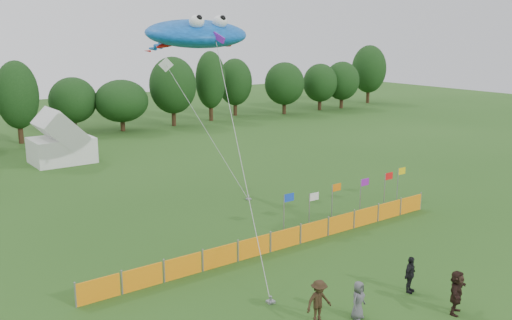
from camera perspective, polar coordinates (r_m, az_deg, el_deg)
ground at (r=23.63m, az=8.96°, el=-15.09°), size 160.00×160.00×0.00m
treeline at (r=62.08m, az=-20.63°, el=5.79°), size 104.57×8.78×8.36m
tent_right at (r=50.75m, az=-18.90°, el=1.72°), size 4.96×3.97×3.50m
barrier_fence at (r=29.70m, az=2.93°, el=-7.86°), size 21.90×0.06×1.00m
flag_row at (r=35.06m, az=9.33°, el=-3.17°), size 10.73×0.69×2.21m
spectator_c at (r=22.60m, az=6.30°, el=-13.89°), size 1.18×0.74×1.75m
spectator_d at (r=25.70m, az=15.15°, el=-11.00°), size 1.02×0.63×1.61m
spectator_e at (r=23.14m, az=10.18°, el=-13.63°), size 0.85×0.66×1.54m
spectator_f at (r=24.43m, az=19.41°, el=-12.36°), size 1.73×1.24×1.80m
stingray_kite at (r=36.57m, az=-6.27°, el=12.42°), size 8.71×22.90×11.95m
small_kite_white at (r=41.25m, az=-6.61°, el=5.58°), size 1.85×9.17×9.04m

